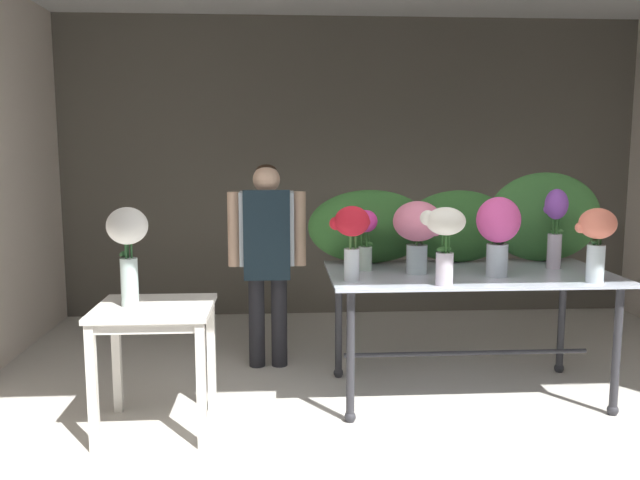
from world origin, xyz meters
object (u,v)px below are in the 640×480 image
(vase_coral_lilies, at_px, (597,236))
(vase_magenta_tulips, at_px, (365,235))
(vase_ivory_dahlias, at_px, (444,233))
(vase_crimson_hydrangea, at_px, (352,231))
(vase_rosy_ranunculus, at_px, (418,227))
(vase_white_roses_tall, at_px, (128,241))
(vase_violet_anemones, at_px, (555,222))
(side_table_white, at_px, (155,323))
(display_table_glass, at_px, (468,290))
(vase_fuchsia_freesia, at_px, (498,228))
(florist, at_px, (267,245))

(vase_coral_lilies, relative_size, vase_magenta_tulips, 1.12)
(vase_ivory_dahlias, height_order, vase_crimson_hydrangea, vase_ivory_dahlias)
(vase_rosy_ranunculus, xyz_separation_m, vase_white_roses_tall, (-1.74, -0.39, -0.02))
(vase_rosy_ranunculus, bearing_deg, vase_violet_anemones, 6.62)
(vase_ivory_dahlias, relative_size, vase_white_roses_tall, 0.82)
(side_table_white, bearing_deg, vase_ivory_dahlias, 0.28)
(side_table_white, relative_size, vase_coral_lilies, 1.65)
(vase_ivory_dahlias, distance_m, vase_magenta_tulips, 0.65)
(vase_ivory_dahlias, bearing_deg, vase_white_roses_tall, -179.73)
(vase_magenta_tulips, height_order, vase_white_roses_tall, vase_white_roses_tall)
(vase_white_roses_tall, bearing_deg, side_table_white, 0.14)
(vase_coral_lilies, height_order, vase_white_roses_tall, vase_white_roses_tall)
(side_table_white, bearing_deg, vase_rosy_ranunculus, 13.64)
(vase_crimson_hydrangea, relative_size, vase_magenta_tulips, 1.14)
(side_table_white, height_order, vase_coral_lilies, vase_coral_lilies)
(display_table_glass, relative_size, vase_coral_lilies, 4.09)
(vase_ivory_dahlias, distance_m, vase_white_roses_tall, 1.81)
(side_table_white, bearing_deg, vase_coral_lilies, 0.71)
(side_table_white, height_order, vase_white_roses_tall, vase_white_roses_tall)
(vase_magenta_tulips, bearing_deg, vase_coral_lilies, -20.01)
(vase_ivory_dahlias, relative_size, vase_crimson_hydrangea, 1.01)
(display_table_glass, bearing_deg, side_table_white, -168.04)
(display_table_glass, distance_m, side_table_white, 2.00)
(vase_violet_anemones, distance_m, vase_magenta_tulips, 1.27)
(display_table_glass, relative_size, vase_ivory_dahlias, 3.97)
(vase_crimson_hydrangea, distance_m, vase_magenta_tulips, 0.36)
(side_table_white, height_order, vase_fuchsia_freesia, vase_fuchsia_freesia)
(display_table_glass, xyz_separation_m, vase_crimson_hydrangea, (-0.80, -0.23, 0.43))
(vase_ivory_dahlias, height_order, vase_violet_anemones, vase_violet_anemones)
(vase_crimson_hydrangea, bearing_deg, vase_ivory_dahlias, -18.42)
(side_table_white, distance_m, vase_coral_lilies, 2.66)
(side_table_white, bearing_deg, florist, 59.65)
(display_table_glass, distance_m, vase_magenta_tulips, 0.77)
(vase_ivory_dahlias, distance_m, vase_rosy_ranunculus, 0.39)
(vase_rosy_ranunculus, bearing_deg, vase_magenta_tulips, 158.73)
(vase_crimson_hydrangea, bearing_deg, side_table_white, -171.04)
(vase_rosy_ranunculus, bearing_deg, side_table_white, -166.36)
(side_table_white, relative_size, vase_crimson_hydrangea, 1.63)
(vase_coral_lilies, bearing_deg, florist, 152.17)
(vase_crimson_hydrangea, distance_m, vase_white_roses_tall, 1.30)
(vase_magenta_tulips, bearing_deg, vase_violet_anemones, -0.61)
(display_table_glass, xyz_separation_m, side_table_white, (-1.96, -0.41, -0.08))
(vase_rosy_ranunculus, distance_m, vase_magenta_tulips, 0.35)
(vase_ivory_dahlias, distance_m, vase_violet_anemones, 1.01)
(vase_fuchsia_freesia, bearing_deg, vase_magenta_tulips, 162.52)
(florist, xyz_separation_m, vase_coral_lilies, (1.98, -1.05, 0.19))
(side_table_white, xyz_separation_m, vase_crimson_hydrangea, (1.16, 0.18, 0.50))
(vase_crimson_hydrangea, bearing_deg, vase_rosy_ranunculus, 24.81)
(vase_coral_lilies, relative_size, vase_crimson_hydrangea, 0.98)
(vase_magenta_tulips, bearing_deg, vase_rosy_ranunculus, -21.27)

